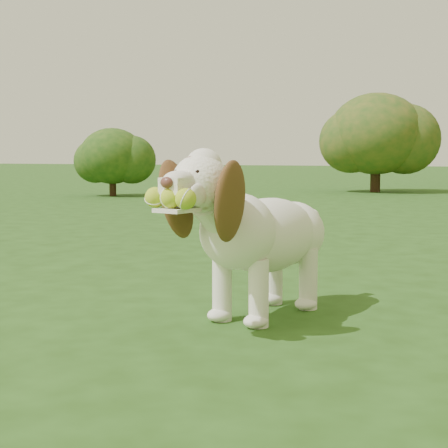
% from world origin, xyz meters
% --- Properties ---
extents(ground, '(80.00, 80.00, 0.00)m').
position_xyz_m(ground, '(0.00, 0.00, 0.00)').
color(ground, '#214112').
rests_on(ground, ground).
extents(dog, '(0.50, 1.07, 0.70)m').
position_xyz_m(dog, '(0.20, 0.04, 0.37)').
color(dog, white).
rests_on(dog, ground).
extents(shrub_a, '(1.07, 1.07, 1.11)m').
position_xyz_m(shrub_a, '(-5.09, 6.95, 0.65)').
color(shrub_a, '#382314').
rests_on(shrub_a, ground).
extents(shrub_b, '(1.72, 1.72, 1.79)m').
position_xyz_m(shrub_b, '(-1.42, 9.94, 1.05)').
color(shrub_b, '#382314').
rests_on(shrub_b, ground).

